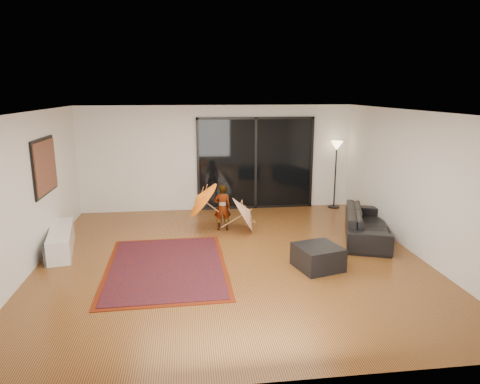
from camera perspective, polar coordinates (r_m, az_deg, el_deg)
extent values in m
plane|color=brown|center=(8.06, -1.09, -8.89)|extent=(7.00, 7.00, 0.00)
plane|color=white|center=(7.47, -1.18, 10.65)|extent=(7.00, 7.00, 0.00)
plane|color=silver|center=(11.08, -3.06, 4.51)|extent=(7.00, 0.00, 7.00)
plane|color=silver|center=(4.35, 3.82, -9.77)|extent=(7.00, 0.00, 7.00)
plane|color=silver|center=(8.09, -26.63, -0.24)|extent=(0.00, 7.00, 7.00)
plane|color=silver|center=(8.74, 22.35, 1.10)|extent=(0.00, 7.00, 7.00)
cube|color=black|center=(11.19, 2.09, 3.83)|extent=(3.00, 0.04, 2.40)
cube|color=black|center=(11.04, 2.16, 9.81)|extent=(3.06, 0.06, 0.06)
cube|color=black|center=(11.42, 2.06, -1.98)|extent=(3.06, 0.06, 0.06)
cube|color=black|center=(11.17, 2.11, 3.81)|extent=(0.06, 0.06, 2.40)
cube|color=black|center=(8.95, -24.62, 3.12)|extent=(0.02, 1.28, 1.08)
cube|color=#225724|center=(8.95, -24.50, 3.13)|extent=(0.03, 1.18, 0.98)
cube|color=white|center=(9.04, -22.74, -5.95)|extent=(0.70, 1.66, 0.45)
cube|color=#424244|center=(8.47, -23.86, -7.90)|extent=(0.32, 0.32, 0.30)
cube|color=#5D1A07|center=(7.81, -9.79, -9.81)|extent=(2.17, 2.98, 0.01)
cube|color=#611709|center=(7.81, -9.79, -9.77)|extent=(2.00, 2.82, 0.02)
imported|color=black|center=(9.41, 16.59, -4.13)|extent=(1.54, 2.33, 0.63)
cube|color=black|center=(7.72, 10.35, -8.53)|extent=(0.89, 0.89, 0.41)
cylinder|color=black|center=(11.76, 12.38, -1.92)|extent=(0.31, 0.31, 0.03)
cylinder|color=black|center=(11.57, 12.57, 1.91)|extent=(0.04, 0.04, 1.63)
cone|color=#FFD899|center=(11.44, 12.79, 6.03)|extent=(0.31, 0.31, 0.24)
imported|color=#999999|center=(9.52, -2.38, -2.08)|extent=(0.38, 0.25, 1.04)
cone|color=orange|center=(9.39, -5.71, -1.00)|extent=(0.72, 0.92, 0.82)
cylinder|color=#AB7B49|center=(9.48, -5.66, -2.96)|extent=(0.40, 0.02, 0.34)
cylinder|color=#AB7B49|center=(9.36, -5.72, -0.37)|extent=(0.05, 0.02, 0.05)
cone|color=silver|center=(9.45, 1.33, -2.29)|extent=(0.61, 0.88, 0.85)
cylinder|color=#AB7B49|center=(9.55, 1.32, -4.42)|extent=(0.49, 0.02, 0.30)
cylinder|color=#AB7B49|center=(9.42, 1.34, -1.61)|extent=(0.06, 0.02, 0.05)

